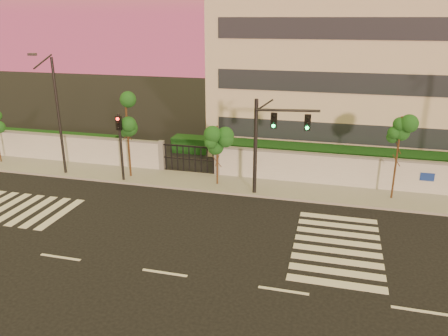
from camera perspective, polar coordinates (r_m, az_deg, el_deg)
The scene contains 12 objects.
ground at distance 19.05m, azimuth -7.75°, elevation -13.43°, with size 120.00×120.00×0.00m, color black.
sidewalk at distance 27.96m, azimuth 0.31°, elevation -2.11°, with size 60.00×3.00×0.15m, color gray.
perimeter_wall at distance 28.97m, azimuth 1.24°, elevation 0.74°, with size 60.00×0.36×2.20m.
hedge_row at distance 31.39m, azimuth 4.29°, elevation 1.67°, with size 41.00×4.25×1.80m.
institutional_building at distance 37.06m, azimuth 18.91°, elevation 11.85°, with size 24.40×12.40×12.25m.
road_markings at distance 22.59m, azimuth -7.91°, elevation -7.87°, with size 57.00×7.62×0.02m.
street_tree_c at distance 28.75m, azimuth -12.55°, elevation 6.46°, with size 1.63×1.30×5.61m.
street_tree_d at distance 26.97m, azimuth -0.86°, elevation 3.40°, with size 1.36×1.08×3.93m.
street_tree_e at distance 26.45m, azimuth 21.94°, elevation 3.46°, with size 1.37×1.09×5.02m.
traffic_signal_main at distance 25.29m, azimuth 5.79°, elevation 4.10°, with size 3.68×0.70×5.83m.
traffic_signal_secondary at distance 28.42m, azimuth -13.40°, elevation 3.68°, with size 0.35×0.34×4.55m.
streetlight_west at distance 30.49m, azimuth -21.04°, elevation 6.94°, with size 0.49×1.97×8.20m.
Camera 1 is at (6.42, -14.76, 10.19)m, focal length 35.00 mm.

